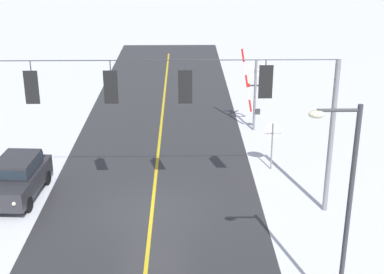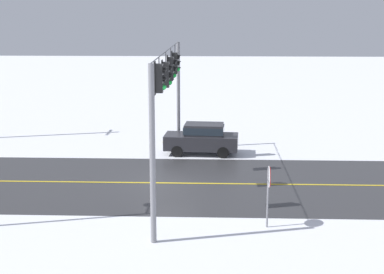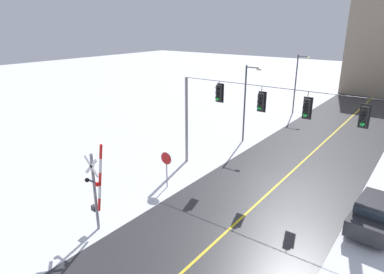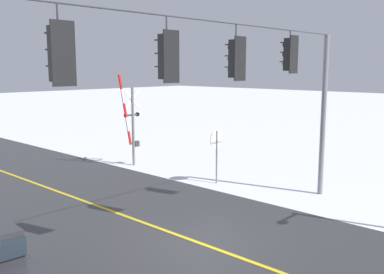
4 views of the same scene
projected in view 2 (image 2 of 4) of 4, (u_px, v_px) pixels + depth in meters
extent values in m
plane|color=white|center=(169.00, 183.00, 26.59)|extent=(160.00, 160.00, 0.00)
cube|color=#303033|center=(43.00, 182.00, 26.82)|extent=(9.00, 80.00, 0.01)
cube|color=gold|center=(43.00, 182.00, 26.82)|extent=(0.14, 72.00, 0.01)
cylinder|color=gray|center=(152.00, 156.00, 19.10)|extent=(0.20, 0.20, 6.20)
cylinder|color=gray|center=(178.00, 96.00, 32.77)|extent=(0.20, 0.20, 6.20)
cylinder|color=#38383D|center=(168.00, 50.00, 25.27)|extent=(14.00, 0.04, 0.04)
cylinder|color=#38383D|center=(159.00, 60.00, 21.07)|extent=(0.04, 0.04, 0.25)
cube|color=black|center=(159.00, 78.00, 21.21)|extent=(0.34, 0.28, 1.08)
cube|color=black|center=(155.00, 78.00, 21.22)|extent=(0.52, 0.03, 1.26)
sphere|color=black|center=(163.00, 70.00, 21.14)|extent=(0.24, 0.24, 0.24)
cube|color=black|center=(165.00, 67.00, 21.11)|extent=(0.26, 0.16, 0.03)
sphere|color=black|center=(163.00, 78.00, 21.20)|extent=(0.24, 0.24, 0.24)
cube|color=black|center=(165.00, 76.00, 21.18)|extent=(0.26, 0.16, 0.03)
sphere|color=green|center=(163.00, 87.00, 21.27)|extent=(0.24, 0.24, 0.24)
cube|color=black|center=(165.00, 85.00, 21.25)|extent=(0.26, 0.16, 0.03)
cylinder|color=#38383D|center=(166.00, 57.00, 23.98)|extent=(0.04, 0.04, 0.43)
cube|color=black|center=(166.00, 75.00, 24.14)|extent=(0.34, 0.28, 1.08)
cube|color=black|center=(162.00, 75.00, 24.15)|extent=(0.52, 0.03, 1.26)
sphere|color=black|center=(169.00, 67.00, 24.07)|extent=(0.24, 0.24, 0.24)
cube|color=black|center=(171.00, 65.00, 24.05)|extent=(0.26, 0.16, 0.03)
sphere|color=black|center=(169.00, 75.00, 24.14)|extent=(0.24, 0.24, 0.24)
cube|color=black|center=(171.00, 73.00, 24.12)|extent=(0.26, 0.16, 0.03)
sphere|color=green|center=(169.00, 82.00, 24.21)|extent=(0.24, 0.24, 0.24)
cube|color=black|center=(171.00, 80.00, 24.19)|extent=(0.26, 0.16, 0.03)
cylinder|color=#38383D|center=(171.00, 52.00, 26.66)|extent=(0.04, 0.04, 0.43)
cube|color=black|center=(171.00, 68.00, 26.82)|extent=(0.34, 0.28, 1.08)
cube|color=black|center=(167.00, 68.00, 26.82)|extent=(0.52, 0.03, 1.26)
sphere|color=black|center=(174.00, 62.00, 26.74)|extent=(0.24, 0.24, 0.24)
cube|color=black|center=(175.00, 60.00, 26.72)|extent=(0.26, 0.16, 0.03)
sphere|color=black|center=(174.00, 68.00, 26.81)|extent=(0.24, 0.24, 0.24)
cube|color=black|center=(175.00, 67.00, 26.79)|extent=(0.26, 0.16, 0.03)
sphere|color=green|center=(174.00, 75.00, 26.88)|extent=(0.24, 0.24, 0.24)
cube|color=black|center=(175.00, 73.00, 26.86)|extent=(0.26, 0.16, 0.03)
cylinder|color=#38383D|center=(175.00, 49.00, 29.49)|extent=(0.04, 0.04, 0.42)
cube|color=black|center=(175.00, 63.00, 29.65)|extent=(0.34, 0.28, 1.08)
cube|color=black|center=(172.00, 63.00, 29.65)|extent=(0.52, 0.03, 1.26)
sphere|color=black|center=(178.00, 57.00, 29.57)|extent=(0.24, 0.24, 0.24)
cube|color=black|center=(179.00, 55.00, 29.55)|extent=(0.26, 0.16, 0.03)
sphere|color=black|center=(178.00, 63.00, 29.64)|extent=(0.24, 0.24, 0.24)
cube|color=black|center=(179.00, 61.00, 29.62)|extent=(0.26, 0.16, 0.03)
sphere|color=green|center=(178.00, 69.00, 29.71)|extent=(0.24, 0.24, 0.24)
cube|color=black|center=(179.00, 68.00, 29.69)|extent=(0.26, 0.16, 0.03)
cylinder|color=gray|center=(268.00, 198.00, 20.89)|extent=(0.07, 0.07, 2.30)
cylinder|color=#B71414|center=(269.00, 177.00, 20.72)|extent=(0.76, 0.03, 0.76)
cylinder|color=white|center=(269.00, 177.00, 20.72)|extent=(0.80, 0.02, 0.80)
cube|color=#2D2D33|center=(201.00, 142.00, 31.95)|extent=(2.02, 4.21, 0.80)
cube|color=#2D2D33|center=(204.00, 129.00, 31.79)|extent=(1.63, 2.23, 0.64)
cube|color=#232D38|center=(204.00, 129.00, 31.79)|extent=(1.67, 2.31, 0.40)
sphere|color=#EFEACC|center=(163.00, 142.00, 31.60)|extent=(0.16, 0.16, 0.16)
sphere|color=#EFEACC|center=(166.00, 138.00, 32.71)|extent=(0.16, 0.16, 0.16)
cylinder|color=black|center=(177.00, 151.00, 31.39)|extent=(0.26, 0.65, 0.64)
cylinder|color=black|center=(181.00, 145.00, 32.94)|extent=(0.26, 0.65, 0.64)
cylinder|color=black|center=(223.00, 152.00, 31.13)|extent=(0.26, 0.65, 0.64)
cylinder|color=black|center=(224.00, 146.00, 32.68)|extent=(0.26, 0.65, 0.64)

